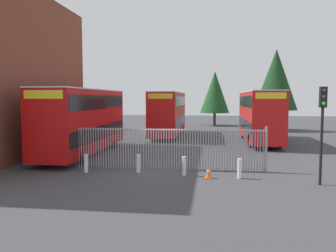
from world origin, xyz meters
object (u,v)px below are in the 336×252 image
at_px(double_decker_bus_near_gate, 84,119).
at_px(traffic_cone_by_gate, 209,172).
at_px(bollard_near_left, 86,163).
at_px(traffic_light_kerbside, 322,117).
at_px(double_decker_bus_behind_fence_left, 259,114).
at_px(bollard_center_front, 138,163).
at_px(double_decker_bus_behind_fence_right, 168,112).
at_px(bollard_far_right, 240,169).
at_px(bollard_near_right, 184,166).

height_order(double_decker_bus_near_gate, traffic_cone_by_gate, double_decker_bus_near_gate).
height_order(bollard_near_left, traffic_cone_by_gate, bollard_near_left).
bearing_deg(bollard_near_left, traffic_light_kerbside, -5.59).
height_order(double_decker_bus_behind_fence_left, bollard_center_front, double_decker_bus_behind_fence_left).
distance_m(double_decker_bus_near_gate, double_decker_bus_behind_fence_right, 12.54).
height_order(double_decker_bus_behind_fence_right, bollard_near_left, double_decker_bus_behind_fence_right).
relative_size(double_decker_bus_behind_fence_right, bollard_far_right, 11.38).
height_order(bollard_near_right, traffic_cone_by_gate, bollard_near_right).
height_order(bollard_near_left, bollard_near_right, same).
bearing_deg(double_decker_bus_behind_fence_left, bollard_far_right, -101.45).
bearing_deg(bollard_near_right, bollard_far_right, -5.19).
xyz_separation_m(double_decker_bus_near_gate, bollard_center_front, (4.85, -5.00, -1.95)).
relative_size(bollard_near_left, traffic_cone_by_gate, 1.61).
xyz_separation_m(double_decker_bus_behind_fence_right, traffic_cone_by_gate, (4.19, -17.57, -2.13)).
distance_m(bollard_far_right, traffic_cone_by_gate, 1.48).
xyz_separation_m(double_decker_bus_behind_fence_left, traffic_light_kerbside, (0.63, -14.54, 0.56)).
bearing_deg(traffic_cone_by_gate, traffic_light_kerbside, -7.24).
bearing_deg(bollard_far_right, bollard_near_right, 174.81).
distance_m(bollard_near_left, traffic_light_kerbside, 11.47).
bearing_deg(double_decker_bus_behind_fence_right, traffic_light_kerbside, -63.52).
relative_size(bollard_near_right, bollard_far_right, 1.00).
height_order(double_decker_bus_behind_fence_left, traffic_light_kerbside, double_decker_bus_behind_fence_left).
bearing_deg(bollard_center_front, double_decker_bus_near_gate, 134.15).
distance_m(bollard_near_right, traffic_cone_by_gate, 1.28).
height_order(double_decker_bus_behind_fence_left, bollard_near_left, double_decker_bus_behind_fence_left).
xyz_separation_m(bollard_far_right, traffic_light_kerbside, (3.42, -0.77, 2.51)).
bearing_deg(bollard_far_right, double_decker_bus_behind_fence_right, 107.96).
bearing_deg(bollard_far_right, bollard_center_front, 173.02).
bearing_deg(bollard_near_right, double_decker_bus_behind_fence_right, 99.87).
relative_size(bollard_near_right, traffic_light_kerbside, 0.22).
height_order(double_decker_bus_behind_fence_left, double_decker_bus_behind_fence_right, same).
distance_m(double_decker_bus_behind_fence_left, bollard_near_left, 17.17).
bearing_deg(traffic_light_kerbside, double_decker_bus_behind_fence_right, 116.48).
bearing_deg(bollard_center_front, traffic_light_kerbside, -9.33).
relative_size(double_decker_bus_behind_fence_right, bollard_center_front, 11.38).
xyz_separation_m(double_decker_bus_behind_fence_right, bollard_center_front, (0.61, -16.80, -1.95)).
height_order(double_decker_bus_behind_fence_right, bollard_center_front, double_decker_bus_behind_fence_right).
bearing_deg(double_decker_bus_behind_fence_left, traffic_light_kerbside, -87.52).
xyz_separation_m(double_decker_bus_near_gate, bollard_near_left, (2.17, -5.30, -1.95)).
relative_size(double_decker_bus_behind_fence_right, traffic_cone_by_gate, 18.32).
distance_m(double_decker_bus_behind_fence_left, traffic_light_kerbside, 14.56).
bearing_deg(double_decker_bus_behind_fence_right, traffic_cone_by_gate, -76.59).
bearing_deg(double_decker_bus_behind_fence_right, bollard_far_right, -72.04).
relative_size(bollard_near_left, bollard_center_front, 1.00).
bearing_deg(traffic_cone_by_gate, bollard_center_front, 167.86).
relative_size(double_decker_bus_near_gate, bollard_center_front, 11.38).
bearing_deg(double_decker_bus_behind_fence_right, bollard_near_left, -96.92).
xyz_separation_m(double_decker_bus_behind_fence_left, bollard_near_left, (-10.51, -13.44, -1.95)).
bearing_deg(double_decker_bus_near_gate, double_decker_bus_behind_fence_left, 32.72).
relative_size(bollard_far_right, traffic_cone_by_gate, 1.61).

